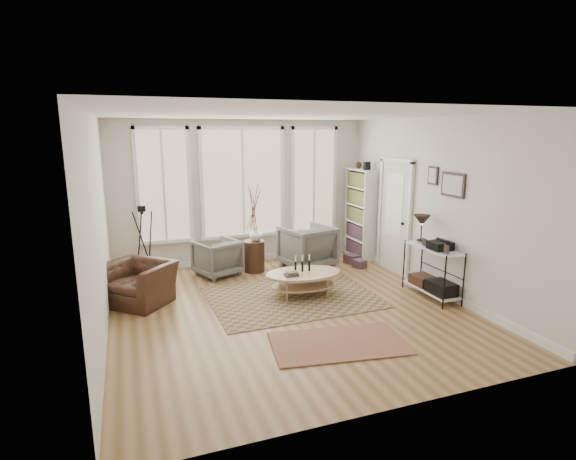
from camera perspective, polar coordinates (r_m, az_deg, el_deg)
name	(u,v)px	position (r m, az deg, el deg)	size (l,w,h in m)	color
room	(290,217)	(6.63, 0.23, 1.63)	(5.50, 5.54, 2.90)	#9F774A
bay_window	(243,185)	(9.14, -5.74, 5.71)	(4.14, 0.12, 2.24)	#D2AF87
door	(395,214)	(8.82, 13.39, 2.00)	(0.09, 1.06, 2.22)	silver
bookcase	(361,214)	(9.68, 9.20, 2.08)	(0.31, 0.85, 2.06)	white
low_shelf	(432,267)	(7.71, 17.84, -4.44)	(0.38, 1.08, 1.30)	white
wall_art	(447,182)	(7.59, 19.59, 5.73)	(0.04, 0.88, 0.44)	black
rug_main	(292,297)	(7.46, 0.54, -8.48)	(2.66, 1.99, 0.01)	brown
rug_runner	(339,343)	(5.96, 6.44, -14.08)	(1.71, 0.95, 0.01)	maroon
coffee_table	(303,278)	(7.44, 1.93, -6.05)	(1.30, 0.86, 0.58)	tan
armchair_left	(217,258)	(8.56, -8.98, -3.48)	(0.73, 0.75, 0.69)	slate
armchair_right	(307,247)	(8.93, 2.43, -2.12)	(0.91, 0.93, 0.85)	slate
side_table	(254,230)	(8.61, -4.37, -0.02)	(0.40, 0.40, 1.70)	#3B2318
vase	(256,234)	(8.65, -4.10, -0.49)	(0.25, 0.25, 0.26)	silver
accent_chair	(138,283)	(7.51, -18.50, -6.40)	(1.01, 0.88, 0.65)	#3B2318
tripod_camera	(144,247)	(8.44, -17.78, -2.09)	(0.49, 0.49, 1.39)	black
book_stack_near	(352,259)	(9.36, 8.11, -3.67)	(0.22, 0.29, 0.18)	maroon
book_stack_far	(359,264)	(9.10, 9.04, -4.25)	(0.19, 0.25, 0.16)	maroon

